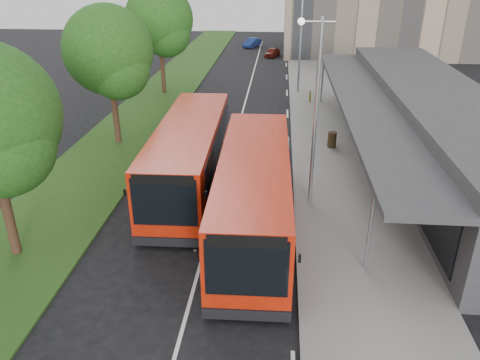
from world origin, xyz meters
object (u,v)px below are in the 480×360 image
object	(u,v)px
bus_main	(254,194)
lamp_post_near	(314,103)
lamp_post_far	(300,35)
car_near	(272,52)
bollard	(310,97)
car_far	(252,43)
bus_second	(190,156)
tree_mid	(109,56)
tree_far	(160,24)
litter_bin	(332,140)

from	to	relation	value
bus_main	lamp_post_near	bearing A→B (deg)	45.29
lamp_post_far	car_near	distance (m)	17.24
lamp_post_far	bollard	distance (m)	5.31
car_far	lamp_post_far	bearing A→B (deg)	-56.22
bollard	car_far	distance (m)	27.04
bus_main	bus_second	size ratio (longest dim) A/B	1.00
tree_mid	lamp_post_near	bearing A→B (deg)	-32.36
tree_mid	bollard	bearing A→B (deg)	38.99
lamp_post_near	bollard	bearing A→B (deg)	86.88
tree_mid	tree_far	xyz separation A→B (m)	(-0.00, 12.00, 0.36)
bus_second	lamp_post_near	bearing A→B (deg)	-14.61
car_near	car_far	world-z (taller)	car_far
bollard	car_near	size ratio (longest dim) A/B	0.28
tree_mid	lamp_post_near	xyz separation A→B (m)	(11.13, -7.05, -0.49)
tree_far	lamp_post_near	xyz separation A→B (m)	(11.13, -19.05, -0.85)
tree_far	car_near	bearing A→B (deg)	63.55
bus_main	litter_bin	distance (m)	10.37
tree_far	bus_second	world-z (taller)	tree_far
lamp_post_near	car_near	world-z (taller)	lamp_post_near
lamp_post_near	car_near	distance (m)	36.86
lamp_post_far	litter_bin	xyz separation A→B (m)	(1.71, -12.94, -4.12)
bollard	bus_main	bearing A→B (deg)	-99.55
tree_far	lamp_post_near	bearing A→B (deg)	-59.71
bollard	car_near	world-z (taller)	car_near
tree_mid	lamp_post_far	bearing A→B (deg)	49.32
litter_bin	bollard	xyz separation A→B (m)	(-0.79, 9.74, -0.03)
litter_bin	car_near	distance (m)	29.77
car_near	car_far	size ratio (longest dim) A/B	0.87
tree_mid	bus_main	world-z (taller)	tree_mid
bus_main	bollard	xyz separation A→B (m)	(3.24, 19.24, -1.08)
bus_second	car_near	world-z (taller)	bus_second
lamp_post_far	bus_main	distance (m)	22.77
litter_bin	lamp_post_near	bearing A→B (deg)	-103.61
bus_second	bollard	world-z (taller)	bus_second
lamp_post_near	litter_bin	distance (m)	8.35
tree_far	bus_second	bearing A→B (deg)	-72.72
bus_main	litter_bin	size ratio (longest dim) A/B	12.66
car_near	bus_second	bearing A→B (deg)	-78.48
lamp_post_near	bus_main	bearing A→B (deg)	-133.60
lamp_post_near	car_far	bearing A→B (deg)	96.86
lamp_post_near	bollard	distance (m)	17.33
lamp_post_far	bollard	xyz separation A→B (m)	(0.92, -3.20, -4.14)
lamp_post_far	car_near	world-z (taller)	lamp_post_far
lamp_post_near	bus_second	distance (m)	6.53
bus_second	bollard	bearing A→B (deg)	65.82
car_far	tree_mid	bearing A→B (deg)	-78.20
bus_second	bollard	size ratio (longest dim) A/B	13.46
bollard	tree_mid	bearing A→B (deg)	-141.01
tree_far	lamp_post_near	distance (m)	22.08
car_near	tree_far	bearing A→B (deg)	-99.76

